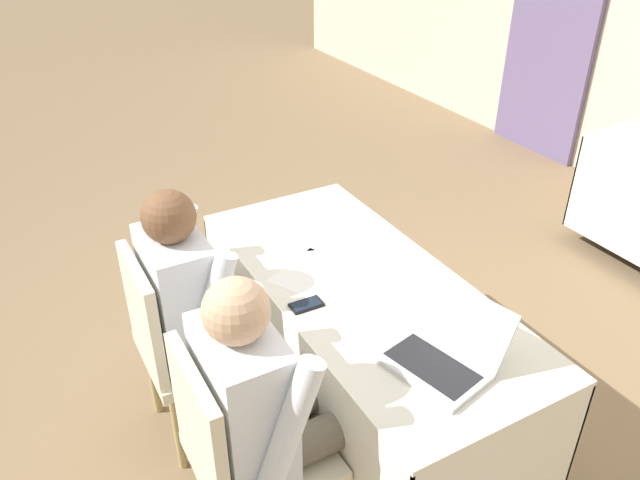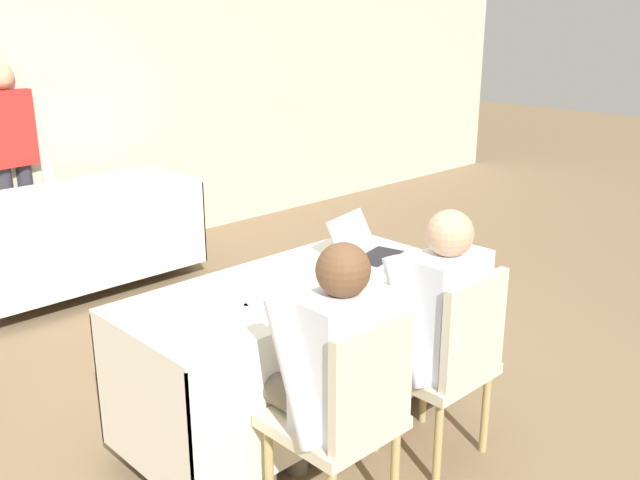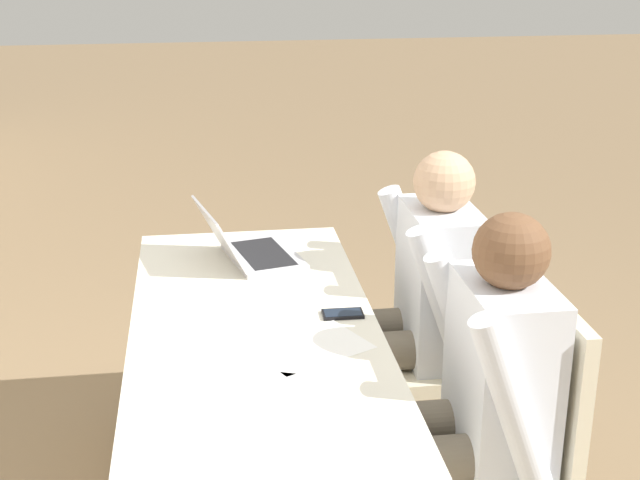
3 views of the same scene
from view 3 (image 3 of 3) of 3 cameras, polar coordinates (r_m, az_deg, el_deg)
conference_table_near at (r=2.68m, az=-4.10°, el=-9.08°), size 1.62×0.71×0.75m
laptop at (r=3.04m, az=-4.47°, el=-0.60°), size 0.39×0.38×0.21m
cell_phone at (r=2.64m, az=1.46°, el=-4.75°), size 0.07×0.12×0.01m
paper_beside_laptop at (r=2.45m, az=-0.55°, el=-6.86°), size 0.32×0.36×0.00m
paper_centre_table at (r=2.67m, az=-6.67°, el=-4.64°), size 0.30×0.35×0.00m
paper_left_edge at (r=2.26m, az=-4.74°, el=-9.52°), size 0.30×0.35×0.00m
chair_near_left at (r=2.57m, az=11.79°, el=-12.53°), size 0.44×0.44×0.90m
chair_near_right at (r=3.09m, az=7.93°, el=-6.38°), size 0.44×0.44×0.90m
person_checkered_shirt at (r=2.45m, az=9.75°, el=-9.65°), size 0.50×0.52×1.16m
person_white_shirt at (r=3.00m, az=6.17°, el=-3.78°), size 0.50×0.52×1.16m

